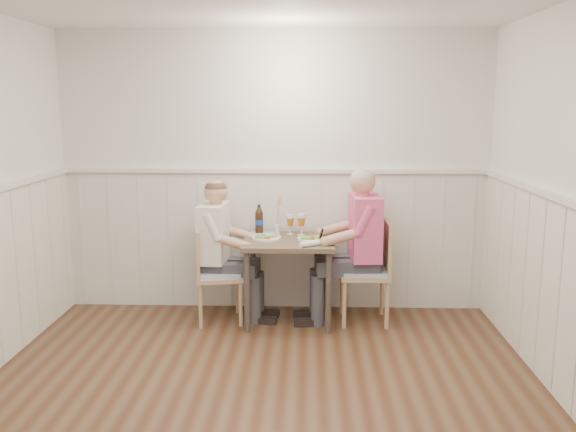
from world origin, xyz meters
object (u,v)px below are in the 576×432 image
at_px(chair_right, 371,268).
at_px(chair_left, 213,271).
at_px(dining_table, 289,252).
at_px(diner_cream, 219,260).
at_px(beer_bottle, 259,221).
at_px(man_in_pink, 359,258).
at_px(grass_vase, 277,215).

relative_size(chair_right, chair_left, 1.06).
relative_size(dining_table, chair_right, 0.86).
distance_m(diner_cream, beer_bottle, 0.53).
distance_m(dining_table, man_in_pink, 0.63).
relative_size(chair_right, grass_vase, 2.40).
height_order(chair_right, grass_vase, grass_vase).
height_order(diner_cream, grass_vase, diner_cream).
xyz_separation_m(chair_left, diner_cream, (0.04, 0.07, 0.08)).
bearing_deg(beer_bottle, diner_cream, -147.48).
bearing_deg(beer_bottle, chair_right, -14.59).
height_order(dining_table, man_in_pink, man_in_pink).
bearing_deg(dining_table, chair_left, -177.31).
xyz_separation_m(chair_left, grass_vase, (0.56, 0.29, 0.45)).
relative_size(chair_right, beer_bottle, 3.42).
xyz_separation_m(diner_cream, beer_bottle, (0.35, 0.22, 0.32)).
relative_size(beer_bottle, grass_vase, 0.70).
relative_size(dining_table, grass_vase, 2.08).
distance_m(beer_bottle, grass_vase, 0.18).
height_order(dining_table, grass_vase, grass_vase).
bearing_deg(chair_left, dining_table, 2.69).
distance_m(chair_right, man_in_pink, 0.14).
relative_size(man_in_pink, diner_cream, 1.09).
relative_size(dining_table, man_in_pink, 0.56).
height_order(man_in_pink, beer_bottle, man_in_pink).
bearing_deg(grass_vase, chair_right, -16.85).
bearing_deg(diner_cream, grass_vase, 22.68).
relative_size(chair_left, diner_cream, 0.66).
relative_size(chair_left, man_in_pink, 0.61).
bearing_deg(grass_vase, dining_table, -65.87).
height_order(chair_left, grass_vase, grass_vase).
bearing_deg(dining_table, chair_right, 0.20).
bearing_deg(diner_cream, man_in_pink, -2.11).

